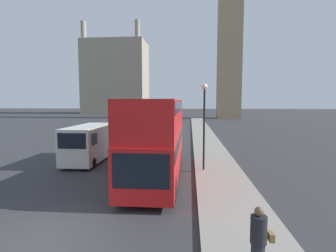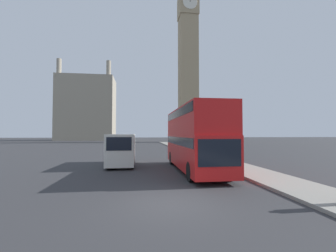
{
  "view_description": "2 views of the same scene",
  "coord_description": "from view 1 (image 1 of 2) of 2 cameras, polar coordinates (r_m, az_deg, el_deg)",
  "views": [
    {
      "loc": [
        4.64,
        -7.49,
        4.38
      ],
      "look_at": [
        3.25,
        9.24,
        2.8
      ],
      "focal_mm": 28.0,
      "sensor_mm": 36.0,
      "label": 1
    },
    {
      "loc": [
        -1.22,
        -8.59,
        2.68
      ],
      "look_at": [
        1.85,
        14.66,
        3.48
      ],
      "focal_mm": 24.0,
      "sensor_mm": 36.0,
      "label": 2
    }
  ],
  "objects": [
    {
      "name": "building_block_distant",
      "position": [
        99.54,
        -11.2,
        10.24
      ],
      "size": [
        21.93,
        14.89,
        31.54
      ],
      "color": "#9E937F",
      "rests_on": "ground_plane"
    },
    {
      "name": "white_van",
      "position": [
        19.77,
        -16.85,
        -3.51
      ],
      "size": [
        2.15,
        5.67,
        2.63
      ],
      "color": "silver",
      "rests_on": "ground_plane"
    },
    {
      "name": "ground_plane",
      "position": [
        9.84,
        -25.97,
        -21.63
      ],
      "size": [
        300.0,
        300.0,
        0.0
      ],
      "primitive_type": "plane",
      "color": "#333335"
    },
    {
      "name": "red_double_decker_bus",
      "position": [
        14.98,
        -2.37,
        -1.9
      ],
      "size": [
        2.58,
        10.23,
        4.48
      ],
      "color": "red",
      "rests_on": "ground_plane"
    },
    {
      "name": "street_lamp",
      "position": [
        16.16,
        7.89,
        2.81
      ],
      "size": [
        0.36,
        0.36,
        5.31
      ],
      "color": "black",
      "rests_on": "sidewalk_strip"
    },
    {
      "name": "sidewalk_strip",
      "position": [
        8.83,
        17.53,
        -24.08
      ],
      "size": [
        2.91,
        120.0,
        0.15
      ],
      "color": "gray",
      "rests_on": "ground_plane"
    },
    {
      "name": "pedestrian",
      "position": [
        7.2,
        19.11,
        -22.75
      ],
      "size": [
        0.55,
        0.39,
        1.74
      ],
      "color": "#23232D",
      "rests_on": "sidewalk_strip"
    }
  ]
}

